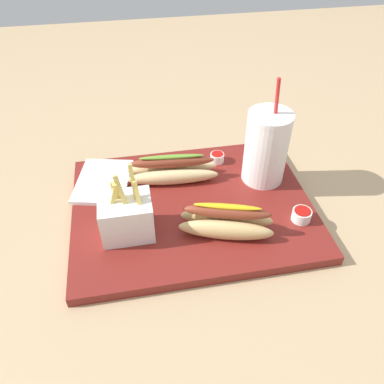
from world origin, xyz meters
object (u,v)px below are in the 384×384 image
(soda_cup, at_px, (266,147))
(ketchup_cup_2, at_px, (217,157))
(fries_basket, at_px, (127,216))
(napkin_stack, at_px, (103,181))
(hot_dog_2, at_px, (226,221))
(hot_dog_1, at_px, (172,170))
(ketchup_cup_1, at_px, (302,215))

(soda_cup, bearing_deg, ketchup_cup_2, 138.22)
(fries_basket, bearing_deg, napkin_stack, 106.49)
(napkin_stack, bearing_deg, hot_dog_2, -39.59)
(ketchup_cup_2, height_order, napkin_stack, ketchup_cup_2)
(napkin_stack, bearing_deg, soda_cup, -7.28)
(hot_dog_2, bearing_deg, soda_cup, 50.38)
(fries_basket, bearing_deg, hot_dog_1, 54.06)
(soda_cup, bearing_deg, napkin_stack, 172.72)
(fries_basket, height_order, ketchup_cup_2, fries_basket)
(hot_dog_1, xyz_separation_m, ketchup_cup_1, (0.22, -0.16, -0.01))
(fries_basket, height_order, hot_dog_2, fries_basket)
(fries_basket, height_order, hot_dog_1, fries_basket)
(soda_cup, bearing_deg, hot_dog_2, -129.62)
(ketchup_cup_2, bearing_deg, hot_dog_1, -158.84)
(hot_dog_1, bearing_deg, hot_dog_2, -66.43)
(hot_dog_1, height_order, ketchup_cup_2, hot_dog_1)
(hot_dog_2, distance_m, ketchup_cup_2, 0.21)
(soda_cup, height_order, ketchup_cup_2, soda_cup)
(soda_cup, distance_m, hot_dog_1, 0.20)
(soda_cup, xyz_separation_m, hot_dog_1, (-0.19, 0.03, -0.05))
(hot_dog_2, distance_m, napkin_stack, 0.28)
(fries_basket, relative_size, ketchup_cup_2, 4.47)
(ketchup_cup_1, xyz_separation_m, napkin_stack, (-0.36, 0.18, -0.01))
(fries_basket, relative_size, napkin_stack, 0.97)
(hot_dog_1, xyz_separation_m, napkin_stack, (-0.14, 0.01, -0.02))
(soda_cup, height_order, hot_dog_1, soda_cup)
(hot_dog_1, bearing_deg, ketchup_cup_1, -36.75)
(fries_basket, xyz_separation_m, ketchup_cup_1, (0.32, -0.03, -0.03))
(hot_dog_1, bearing_deg, fries_basket, -125.94)
(ketchup_cup_2, bearing_deg, soda_cup, -41.78)
(fries_basket, height_order, ketchup_cup_1, fries_basket)
(hot_dog_1, relative_size, ketchup_cup_1, 5.42)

